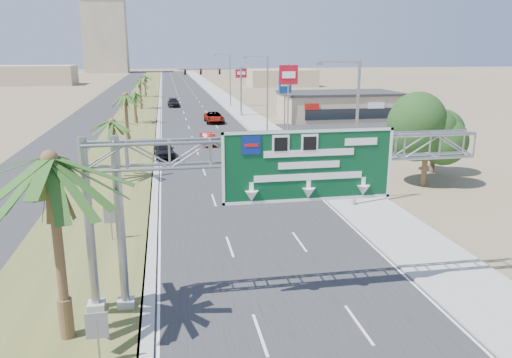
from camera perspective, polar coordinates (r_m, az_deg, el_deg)
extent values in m
cube|color=#28282B|center=(120.32, -7.91, 9.31)|extent=(12.00, 300.00, 0.02)
cube|color=#9E9B93|center=(120.98, -3.83, 9.46)|extent=(4.00, 300.00, 0.10)
cube|color=#4B5425|center=(120.30, -12.73, 9.11)|extent=(7.00, 300.00, 0.12)
cube|color=#28282B|center=(120.79, -16.09, 8.90)|extent=(8.00, 300.00, 0.02)
cylinder|color=gray|center=(21.01, -15.24, -5.21)|extent=(0.36, 0.36, 7.40)
cylinder|color=gray|center=(21.15, -18.49, -5.32)|extent=(0.36, 0.36, 7.40)
cube|color=#9E9B93|center=(22.40, -14.64, -13.67)|extent=(0.70, 0.70, 0.40)
cube|color=#9E9B93|center=(22.54, -17.76, -13.73)|extent=(0.70, 0.70, 0.40)
cube|color=#074120|center=(20.61, 6.02, 1.52)|extent=(7.20, 0.12, 3.00)
cube|color=navy|center=(19.80, -0.54, 3.88)|extent=(0.75, 0.03, 0.75)
cone|color=white|center=(20.82, 6.00, -1.61)|extent=(0.56, 0.56, 0.45)
cylinder|color=brown|center=(19.52, -21.57, -7.89)|extent=(0.36, 0.36, 7.00)
cylinder|color=brown|center=(20.64, -20.87, -14.76)|extent=(0.54, 0.54, 1.68)
cylinder|color=brown|center=(42.74, -15.92, 3.01)|extent=(0.36, 0.36, 5.00)
cylinder|color=brown|center=(43.14, -15.75, 0.54)|extent=(0.54, 0.54, 1.20)
cylinder|color=brown|center=(58.41, -14.54, 6.46)|extent=(0.36, 0.36, 5.80)
cylinder|color=brown|center=(58.74, -14.41, 4.33)|extent=(0.54, 0.54, 1.39)
cylinder|color=brown|center=(76.32, -13.61, 7.81)|extent=(0.36, 0.36, 4.50)
cylinder|color=brown|center=(76.53, -13.54, 6.54)|extent=(0.54, 0.54, 1.08)
cylinder|color=brown|center=(95.18, -13.05, 9.30)|extent=(0.36, 0.36, 5.20)
cylinder|color=brown|center=(95.36, -12.98, 8.12)|extent=(0.54, 0.54, 1.25)
cylinder|color=brown|center=(120.10, -12.55, 10.24)|extent=(0.36, 0.36, 4.80)
cylinder|color=brown|center=(120.24, -12.50, 9.37)|extent=(0.54, 0.54, 1.15)
cylinder|color=gray|center=(34.65, 11.38, 4.91)|extent=(0.20, 0.20, 10.00)
cylinder|color=gray|center=(33.70, 9.53, 13.03)|extent=(2.80, 0.12, 0.12)
cube|color=slate|center=(33.26, 7.19, 12.92)|extent=(0.50, 0.22, 0.18)
cylinder|color=#9E9B93|center=(35.72, 11.01, -2.62)|extent=(0.44, 0.44, 0.50)
cylinder|color=gray|center=(63.28, 1.32, 9.41)|extent=(0.20, 0.20, 10.00)
cylinder|color=gray|center=(62.77, 0.05, 13.81)|extent=(2.80, 0.12, 0.12)
cube|color=slate|center=(62.54, -1.24, 13.71)|extent=(0.50, 0.22, 0.18)
cylinder|color=#9E9B93|center=(63.88, 1.29, 5.16)|extent=(0.44, 0.44, 0.50)
cylinder|color=gray|center=(98.72, -2.97, 11.22)|extent=(0.20, 0.20, 10.00)
cylinder|color=gray|center=(98.40, -3.84, 14.02)|extent=(2.80, 0.12, 0.12)
cube|color=slate|center=(98.25, -4.67, 13.95)|extent=(0.50, 0.22, 0.18)
cylinder|color=#9E9B93|center=(99.11, -2.93, 8.48)|extent=(0.44, 0.44, 0.50)
cylinder|color=gray|center=(82.94, -1.71, 9.92)|extent=(0.28, 0.28, 8.00)
cylinder|color=gray|center=(82.13, -5.27, 12.41)|extent=(10.00, 0.18, 0.18)
cube|color=black|center=(82.09, -4.18, 12.15)|extent=(0.32, 0.18, 0.95)
cube|color=black|center=(81.82, -6.32, 12.09)|extent=(0.32, 0.18, 0.95)
cube|color=black|center=(81.68, -8.10, 12.04)|extent=(0.32, 0.18, 0.95)
sphere|color=red|center=(81.96, -4.18, 12.36)|extent=(0.22, 0.22, 0.22)
imported|color=black|center=(82.76, -1.73, 11.99)|extent=(0.16, 0.16, 0.60)
cylinder|color=#9E9B93|center=(83.32, -1.69, 7.38)|extent=(0.56, 0.56, 0.60)
cube|color=tan|center=(80.94, 9.48, 8.20)|extent=(18.00, 10.00, 4.00)
cylinder|color=brown|center=(41.96, 18.74, 1.82)|extent=(0.44, 0.44, 3.90)
sphere|color=#173813|center=(41.50, 19.03, 5.32)|extent=(4.50, 4.50, 4.50)
cylinder|color=brown|center=(46.88, 19.60, 2.64)|extent=(0.44, 0.44, 3.30)
sphere|color=#173813|center=(46.51, 19.83, 5.29)|extent=(3.50, 3.50, 3.50)
cylinder|color=gray|center=(18.67, -17.57, -17.55)|extent=(0.08, 0.08, 1.80)
cube|color=slate|center=(18.32, -17.74, -15.68)|extent=(0.75, 0.06, 0.95)
cylinder|color=gray|center=(29.57, -16.19, -5.25)|extent=(0.08, 0.08, 1.80)
cube|color=slate|center=(29.35, -16.29, -3.96)|extent=(0.75, 0.06, 0.95)
cube|color=tan|center=(261.21, -16.83, 15.41)|extent=(20.00, 16.00, 35.00)
cube|color=tan|center=(174.51, -23.94, 10.78)|extent=(24.00, 14.00, 6.00)
cube|color=tan|center=(154.04, 2.96, 11.46)|extent=(20.00, 12.00, 5.00)
imported|color=black|center=(51.53, -10.48, 3.31)|extent=(2.37, 4.98, 1.64)
imported|color=maroon|center=(57.79, -5.47, 4.55)|extent=(1.81, 4.26, 1.37)
imported|color=gray|center=(75.82, -4.82, 7.01)|extent=(2.75, 5.77, 1.59)
imported|color=black|center=(98.75, -9.41, 8.59)|extent=(2.34, 5.40, 1.55)
cylinder|color=gray|center=(64.48, 3.69, 9.04)|extent=(0.20, 0.20, 9.02)
cube|color=#B00E1D|center=(64.26, 3.73, 11.80)|extent=(2.40, 0.30, 2.40)
cube|color=white|center=(64.09, 3.77, 11.79)|extent=(1.68, 0.04, 0.84)
cylinder|color=gray|center=(72.64, 3.31, 9.21)|extent=(0.20, 0.20, 7.88)
cube|color=#104899|center=(72.47, 3.34, 10.97)|extent=(2.00, 0.87, 3.00)
cube|color=white|center=(72.30, 3.37, 10.96)|extent=(1.35, 0.45, 1.05)
cylinder|color=gray|center=(98.06, -1.71, 10.47)|extent=(0.20, 0.20, 7.47)
cube|color=#AD0D25|center=(97.91, -1.72, 12.01)|extent=(2.21, 0.39, 1.80)
cube|color=white|center=(97.73, -1.70, 12.00)|extent=(1.54, 0.10, 0.63)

